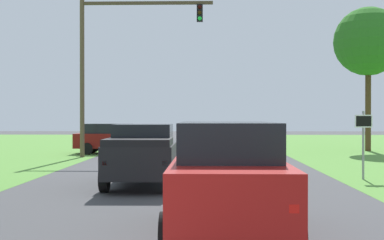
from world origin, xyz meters
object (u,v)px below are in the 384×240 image
at_px(red_suv_near, 228,177).
at_px(pickup_truck_lead, 144,154).
at_px(traffic_light, 113,50).
at_px(oak_tree_right, 368,42).
at_px(keep_moving_sign, 363,136).
at_px(crossing_suv_far, 112,138).

xyz_separation_m(red_suv_near, pickup_truck_lead, (-2.34, 7.00, -0.07)).
distance_m(traffic_light, oak_tree_right, 16.17).
distance_m(keep_moving_sign, crossing_suv_far, 16.57).
bearing_deg(traffic_light, red_suv_near, -73.91).
xyz_separation_m(red_suv_near, oak_tree_right, (9.82, 24.03, 5.79)).
bearing_deg(crossing_suv_far, keep_moving_sign, -48.71).
distance_m(pickup_truck_lead, keep_moving_sign, 7.63).
xyz_separation_m(keep_moving_sign, crossing_suv_far, (-10.93, 12.44, -0.60)).
relative_size(traffic_light, crossing_suv_far, 2.03).
height_order(traffic_light, keep_moving_sign, traffic_light).
relative_size(red_suv_near, keep_moving_sign, 2.04).
bearing_deg(traffic_light, pickup_truck_lead, -75.43).
xyz_separation_m(oak_tree_right, crossing_suv_far, (-15.70, -2.77, -5.95)).
bearing_deg(red_suv_near, crossing_suv_far, 105.47).
height_order(keep_moving_sign, oak_tree_right, oak_tree_right).
relative_size(keep_moving_sign, oak_tree_right, 0.26).
bearing_deg(oak_tree_right, crossing_suv_far, -169.99).
relative_size(traffic_light, keep_moving_sign, 3.72).
relative_size(traffic_light, oak_tree_right, 0.97).
bearing_deg(oak_tree_right, pickup_truck_lead, -125.53).
bearing_deg(oak_tree_right, red_suv_near, -112.23).
relative_size(pickup_truck_lead, oak_tree_right, 0.56).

